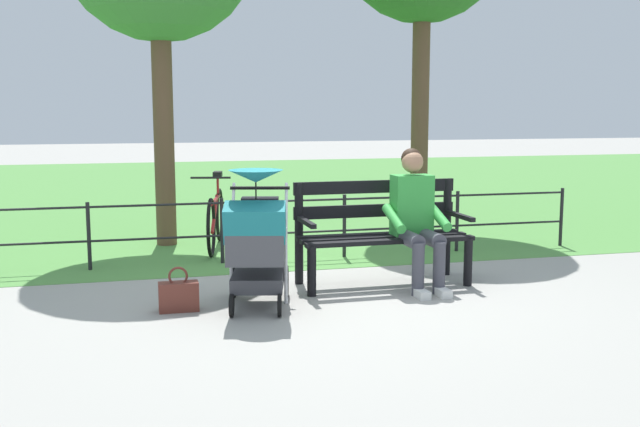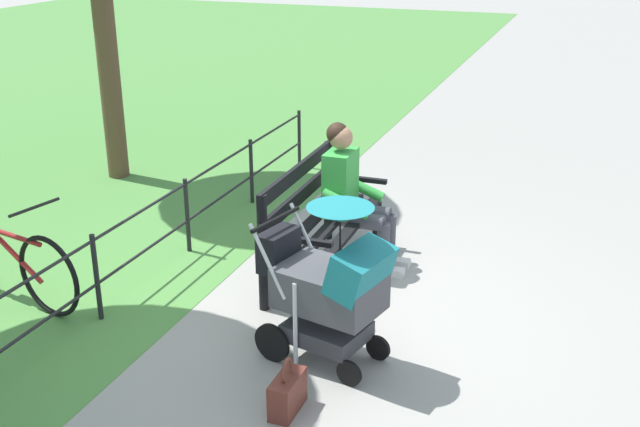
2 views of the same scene
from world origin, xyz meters
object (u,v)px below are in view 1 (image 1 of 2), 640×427
(bicycle, at_px, (216,218))
(park_bench, at_px, (381,228))
(handbag, at_px, (179,296))
(person_on_bench, at_px, (416,214))
(stroller, at_px, (257,237))

(bicycle, bearing_deg, park_bench, 121.55)
(handbag, bearing_deg, person_on_bench, -172.07)
(park_bench, height_order, handbag, park_bench)
(park_bench, height_order, stroller, stroller)
(person_on_bench, height_order, handbag, person_on_bench)
(person_on_bench, xyz_separation_m, stroller, (1.53, 0.35, -0.08))
(park_bench, relative_size, bicycle, 0.98)
(person_on_bench, bearing_deg, park_bench, -40.41)
(park_bench, bearing_deg, person_on_bench, 139.59)
(stroller, bearing_deg, person_on_bench, -167.08)
(park_bench, distance_m, person_on_bench, 0.38)
(park_bench, height_order, bicycle, park_bench)
(stroller, xyz_separation_m, handbag, (0.64, -0.05, -0.47))
(person_on_bench, distance_m, stroller, 1.57)
(stroller, distance_m, handbag, 0.80)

